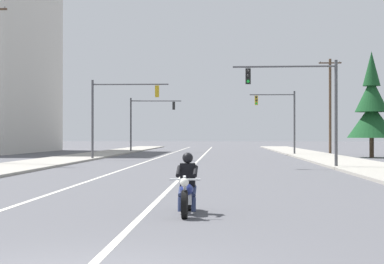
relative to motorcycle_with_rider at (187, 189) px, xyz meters
The scene contains 11 objects.
lane_stripe_center 38.27m from the motorcycle_with_rider, 91.53° to the left, with size 0.16×100.00×0.01m, color beige.
lane_stripe_left 38.54m from the motorcycle_with_rider, 96.96° to the left, with size 0.16×100.00×0.01m, color beige.
sidewalk_kerb_right 34.49m from the motorcycle_with_rider, 74.61° to the left, with size 4.40×110.00×0.14m, color #9E998E.
sidewalk_kerb_left 35.08m from the motorcycle_with_rider, 108.55° to the left, with size 4.40×110.00×0.14m, color #9E998E.
motorcycle_with_rider is the anchor object (origin of this frame).
traffic_signal_near_right 22.08m from the motorcycle_with_rider, 75.24° to the left, with size 5.98×0.37×6.20m.
traffic_signal_near_left 33.93m from the motorcycle_with_rider, 102.85° to the left, with size 6.00×0.38×6.20m.
traffic_signal_mid_right 46.14m from the motorcycle_with_rider, 81.87° to the left, with size 4.41×0.37×6.20m.
traffic_signal_mid_left 56.32m from the motorcycle_with_rider, 98.14° to the left, with size 5.85×0.59×6.20m.
utility_pole_right_far 49.47m from the motorcycle_with_rider, 76.43° to the left, with size 2.26×0.26×9.57m.
conifer_tree_right_verge_far 41.45m from the motorcycle_with_rider, 70.83° to the left, with size 4.14×4.14×9.11m.
Camera 1 is at (1.86, -7.95, 1.86)m, focal length 58.03 mm.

